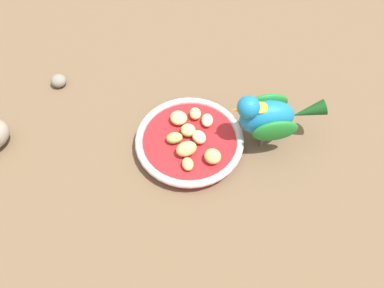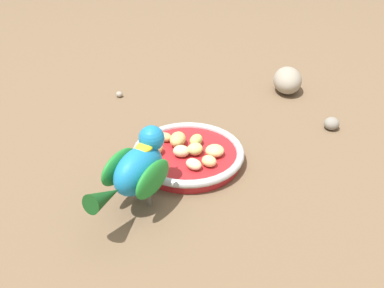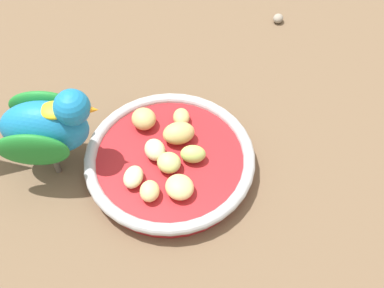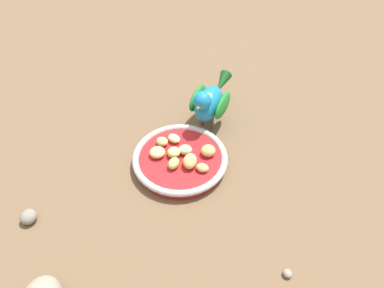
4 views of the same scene
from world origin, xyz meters
The scene contains 15 objects.
ground_plane centered at (0.00, 0.00, 0.00)m, with size 4.00×4.00×0.00m, color brown.
feeding_bowl centered at (0.01, 0.00, 0.01)m, with size 0.20×0.20×0.03m.
apple_piece_0 centered at (0.00, -0.02, 0.03)m, with size 0.03×0.02×0.02m, color #B2CC66.
apple_piece_1 centered at (0.00, 0.01, 0.03)m, with size 0.03×0.03×0.02m, color #C6D17A.
apple_piece_2 centered at (0.06, -0.03, 0.03)m, with size 0.03×0.02×0.02m, color tan.
apple_piece_3 centered at (-0.03, 0.04, 0.03)m, with size 0.03×0.02×0.02m, color #E5C67F.
apple_piece_4 centered at (0.02, 0.01, 0.03)m, with size 0.03×0.02×0.02m, color beige.
apple_piece_5 centered at (-0.03, 0.01, 0.03)m, with size 0.03×0.03×0.02m, color #E5C67F.
apple_piece_6 centered at (0.00, 0.05, 0.03)m, with size 0.03×0.02×0.02m, color beige.
apple_piece_7 centered at (0.07, 0.01, 0.03)m, with size 0.03×0.03×0.02m, color tan.
apple_piece_8 centered at (0.03, -0.02, 0.03)m, with size 0.04×0.03×0.03m, color tan.
parrot centered at (0.08, 0.12, 0.07)m, with size 0.11×0.16×0.12m.
rock_large centered at (-0.20, -0.31, 0.03)m, with size 0.09×0.07×0.06m, color gray.
pebble_0 centered at (-0.27, -0.13, 0.01)m, with size 0.03×0.03×0.03m, color gray.
pebble_1 centered at (0.19, -0.25, 0.01)m, with size 0.02×0.01×0.01m, color gray.
Camera 2 is at (-0.03, 0.62, 0.43)m, focal length 38.85 mm.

